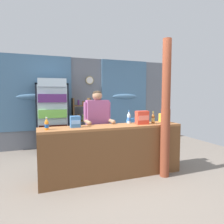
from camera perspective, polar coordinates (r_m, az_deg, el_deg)
ground_plane at (r=4.58m, az=-2.97°, el=-13.89°), size 7.33×7.33×0.00m
back_wall_curtained at (r=6.02m, az=-8.18°, el=3.12°), size 5.43×0.22×2.51m
stall_counter at (r=3.63m, az=0.77°, el=-9.78°), size 2.56×0.49×0.92m
timber_post at (r=3.73m, az=14.76°, el=-0.03°), size 0.19×0.16×2.43m
drink_fridge at (r=5.41m, az=-16.38°, el=-0.09°), size 0.78×0.66×1.86m
bottle_shelf_rack at (r=5.66m, az=-8.60°, el=-2.87°), size 0.48×0.28×1.38m
plastic_lawn_chair at (r=5.36m, az=4.08°, el=-5.67°), size 0.62×0.62×0.86m
shopkeeper at (r=4.02m, az=-4.07°, el=-2.26°), size 0.54×0.42×1.55m
soda_bottle_cola at (r=4.05m, az=14.43°, el=-1.21°), size 0.09×0.09×0.31m
soda_bottle_iced_tea at (r=3.99m, az=11.40°, el=-1.74°), size 0.06×0.06×0.23m
soda_bottle_orange_soda at (r=3.35m, az=-17.79°, el=-3.34°), size 0.06×0.06×0.20m
soda_bottle_water at (r=3.94m, az=4.72°, el=-1.59°), size 0.07×0.07×0.25m
snack_box_crackers at (r=3.83m, az=8.39°, el=-1.56°), size 0.24×0.12×0.25m
snack_box_choco_powder at (r=4.30m, az=14.36°, el=-1.52°), size 0.17×0.16×0.17m
snack_box_biscuit at (r=3.50m, az=-10.23°, el=-2.67°), size 0.16×0.12×0.19m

